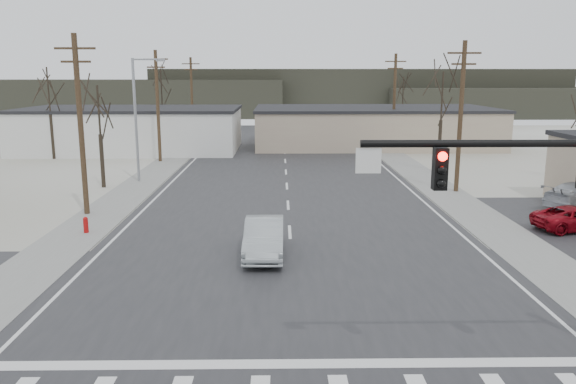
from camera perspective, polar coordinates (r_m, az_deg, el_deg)
name	(u,v)px	position (r m, az deg, el deg)	size (l,w,h in m)	color
ground	(294,293)	(20.74, 0.57, -10.24)	(140.00, 140.00, 0.00)	white
main_road	(288,202)	(35.09, -0.02, -1.00)	(18.00, 110.00, 0.05)	#272629
cross_road	(294,293)	(20.73, 0.57, -10.19)	(90.00, 10.00, 0.04)	#272629
sidewalk_left	(138,187)	(41.24, -15.01, 0.53)	(3.00, 90.00, 0.06)	gray
sidewalk_right	(435,186)	(41.49, 14.69, 0.61)	(3.00, 90.00, 0.06)	gray
fire_hydrant	(86,225)	(29.82, -19.85, -3.16)	(0.24, 0.24, 0.87)	#A50C0C
building_left_far	(132,129)	(61.47, -15.54, 6.17)	(22.30, 12.30, 4.50)	silver
building_right_far	(373,126)	(64.33, 8.61, 6.61)	(26.30, 14.30, 4.30)	tan
upole_left_b	(80,123)	(33.21, -20.34, 6.63)	(2.20, 0.30, 10.00)	#463220
upole_left_c	(158,104)	(52.46, -13.10, 8.66)	(2.20, 0.30, 10.00)	#463220
upole_left_d	(192,96)	(72.12, -9.75, 9.55)	(2.20, 0.30, 10.00)	#463220
upole_right_a	(461,115)	(39.19, 17.13, 7.51)	(2.20, 0.30, 10.00)	#463220
upole_right_b	(394,100)	(60.48, 10.74, 9.13)	(2.20, 0.30, 10.00)	#463220
streetlight_main	(138,113)	(42.58, -14.99, 7.74)	(2.40, 0.25, 9.00)	gray
tree_left_near	(99,113)	(41.25, -18.66, 7.61)	(3.30, 3.30, 7.35)	#322A1E
tree_right_mid	(442,99)	(47.09, 15.38, 9.10)	(3.74, 3.74, 8.33)	#322A1E
tree_left_far	(161,89)	(66.63, -12.73, 10.18)	(3.96, 3.96, 8.82)	#322A1E
tree_right_far	(403,93)	(72.92, 11.61, 9.79)	(3.52, 3.52, 7.84)	#322A1E
tree_left_mid	(49,92)	(57.43, -23.15, 9.33)	(3.96, 3.96, 8.82)	#322A1E
hill_left	(103,98)	(116.54, -18.29, 9.06)	(70.00, 18.00, 7.00)	#333026
hill_center	(356,92)	(116.30, 6.93, 10.04)	(80.00, 18.00, 9.00)	#333026
hill_right	(540,102)	(120.43, 24.23, 8.33)	(60.00, 18.00, 5.50)	#333026
sedan_crossing	(264,237)	(24.58, -2.44, -4.63)	(1.68, 4.81, 1.59)	#A0A7AA
car_far_a	(321,132)	(71.56, 3.35, 6.13)	(2.09, 5.14, 1.49)	black
car_far_b	(285,130)	(74.39, -0.35, 6.34)	(1.70, 4.23, 1.44)	black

